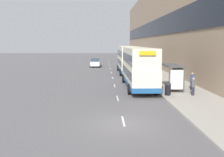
{
  "coord_description": "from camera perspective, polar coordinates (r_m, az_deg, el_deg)",
  "views": [
    {
      "loc": [
        -1.17,
        -14.24,
        4.76
      ],
      "look_at": [
        -0.21,
        15.75,
        0.52
      ],
      "focal_mm": 40.0,
      "sensor_mm": 36.0,
      "label": 1
    }
  ],
  "objects": [
    {
      "name": "pavement",
      "position": [
        53.5,
        6.43,
        2.97
      ],
      "size": [
        5.0,
        93.0,
        0.14
      ],
      "color": "#A39E93",
      "rests_on": "ground_plane"
    },
    {
      "name": "lane_mark_6",
      "position": [
        53.82,
        -0.58,
        2.98
      ],
      "size": [
        0.12,
        2.0,
        0.01
      ],
      "color": "silver",
      "rests_on": "ground_plane"
    },
    {
      "name": "litter_bin",
      "position": [
        22.94,
        12.65,
        -2.43
      ],
      "size": [
        0.55,
        0.55,
        1.05
      ],
      "color": "black",
      "rests_on": "ground_plane"
    },
    {
      "name": "lane_mark_3",
      "position": [
        34.56,
        0.13,
        0.14
      ],
      "size": [
        0.12,
        2.0,
        0.01
      ],
      "color": "silver",
      "rests_on": "ground_plane"
    },
    {
      "name": "terrace_facade",
      "position": [
        54.15,
        10.85,
        12.04
      ],
      "size": [
        3.1,
        93.0,
        17.33
      ],
      "color": "#9E846B",
      "rests_on": "ground_plane"
    },
    {
      "name": "pedestrian_3",
      "position": [
        23.41,
        18.08,
        -1.71
      ],
      "size": [
        0.32,
        0.32,
        1.6
      ],
      "color": "#23232D",
      "rests_on": "ground_plane"
    },
    {
      "name": "bus_shelter",
      "position": [
        25.56,
        13.95,
        1.33
      ],
      "size": [
        1.6,
        4.2,
        2.48
      ],
      "color": "#4C4C51",
      "rests_on": "ground_plane"
    },
    {
      "name": "lane_mark_8",
      "position": [
        66.7,
        -0.82,
        3.96
      ],
      "size": [
        0.12,
        2.0,
        0.01
      ],
      "color": "silver",
      "rests_on": "ground_plane"
    },
    {
      "name": "car_0",
      "position": [
        51.03,
        -3.86,
        3.66
      ],
      "size": [
        2.04,
        4.53,
        1.77
      ],
      "rotation": [
        0.0,
        0.0,
        3.14
      ],
      "color": "silver",
      "rests_on": "ground_plane"
    },
    {
      "name": "pedestrian_2",
      "position": [
        25.6,
        10.65,
        -0.55
      ],
      "size": [
        0.33,
        0.33,
        1.67
      ],
      "color": "#23232D",
      "rests_on": "ground_plane"
    },
    {
      "name": "lane_mark_7",
      "position": [
        60.25,
        -0.71,
        3.52
      ],
      "size": [
        0.12,
        2.0,
        0.01
      ],
      "color": "silver",
      "rests_on": "ground_plane"
    },
    {
      "name": "lane_mark_1",
      "position": [
        21.84,
        1.29,
        -4.53
      ],
      "size": [
        0.12,
        2.0,
        0.01
      ],
      "color": "silver",
      "rests_on": "ground_plane"
    },
    {
      "name": "pedestrian_1",
      "position": [
        28.35,
        14.3,
        0.17
      ],
      "size": [
        0.33,
        0.33,
        1.68
      ],
      "color": "#23232D",
      "rests_on": "ground_plane"
    },
    {
      "name": "lane_mark_2",
      "position": [
        28.18,
        0.58,
        -1.67
      ],
      "size": [
        0.12,
        2.0,
        0.01
      ],
      "color": "silver",
      "rests_on": "ground_plane"
    },
    {
      "name": "lane_mark_4",
      "position": [
        40.96,
        -0.18,
        1.38
      ],
      "size": [
        0.12,
        2.0,
        0.01
      ],
      "color": "silver",
      "rests_on": "ground_plane"
    },
    {
      "name": "double_decker_bus_ahead",
      "position": [
        40.0,
        3.51,
        4.48
      ],
      "size": [
        2.85,
        10.93,
        4.3
      ],
      "color": "beige",
      "rests_on": "ground_plane"
    },
    {
      "name": "lane_mark_5",
      "position": [
        47.39,
        -0.4,
        2.29
      ],
      "size": [
        0.12,
        2.0,
        0.01
      ],
      "color": "silver",
      "rests_on": "ground_plane"
    },
    {
      "name": "lane_mark_0",
      "position": [
        15.61,
        2.59,
        -9.7
      ],
      "size": [
        0.12,
        2.0,
        0.01
      ],
      "color": "silver",
      "rests_on": "ground_plane"
    },
    {
      "name": "pedestrian_at_shelter",
      "position": [
        26.06,
        17.83,
        -0.56
      ],
      "size": [
        0.35,
        0.35,
        1.75
      ],
      "color": "#23232D",
      "rests_on": "ground_plane"
    },
    {
      "name": "double_decker_bus_near",
      "position": [
        26.64,
        6.05,
        2.67
      ],
      "size": [
        2.85,
        10.97,
        4.3
      ],
      "color": "beige",
      "rests_on": "ground_plane"
    },
    {
      "name": "ground_plane",
      "position": [
        15.06,
        2.77,
        -10.4
      ],
      "size": [
        220.0,
        220.0,
        0.0
      ],
      "primitive_type": "plane",
      "color": "#5B595B"
    }
  ]
}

